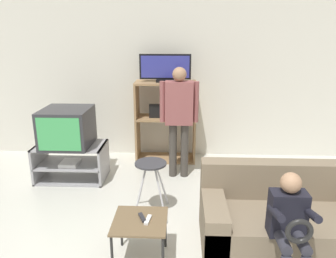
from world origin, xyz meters
TOP-DOWN VIEW (x-y plane):
  - wall_back at (0.00, 3.42)m, footprint 6.40×0.06m
  - tv_stand at (-1.52, 2.34)m, footprint 0.95×0.56m
  - television_main at (-1.54, 2.32)m, footprint 0.63×0.65m
  - media_shelf at (-0.24, 3.13)m, footprint 0.94×0.44m
  - television_flat at (-0.24, 3.10)m, footprint 0.78×0.20m
  - folding_stool at (-0.32, 1.47)m, footprint 0.40×0.45m
  - snack_table at (-0.34, 0.65)m, footprint 0.48×0.48m
  - remote_control_black at (-0.32, 0.67)m, footprint 0.09×0.15m
  - remote_control_white at (-0.27, 0.64)m, footprint 0.06×0.15m
  - couch at (1.04, 0.96)m, footprint 1.63×0.83m
  - person_standing_adult at (-0.02, 2.50)m, footprint 0.53×0.20m
  - person_seated_child at (0.90, 0.49)m, footprint 0.33×0.43m

SIDE VIEW (x-z plane):
  - tv_stand at x=-1.52m, z-range 0.00..0.50m
  - couch at x=1.04m, z-range -0.12..0.64m
  - snack_table at x=-0.34m, z-range 0.16..0.59m
  - remote_control_black at x=-0.32m, z-range 0.42..0.44m
  - remote_control_white at x=-0.27m, z-range 0.42..0.44m
  - folding_stool at x=-0.32m, z-range 0.20..0.83m
  - person_seated_child at x=0.90m, z-range 0.08..1.02m
  - media_shelf at x=-0.24m, z-range 0.01..1.29m
  - television_main at x=-1.54m, z-range 0.51..1.02m
  - person_standing_adult at x=-0.02m, z-range 0.16..1.73m
  - wall_back at x=0.00m, z-range 0.00..2.60m
  - television_flat at x=-0.24m, z-range 1.26..1.68m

